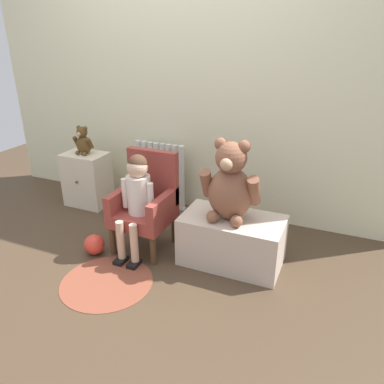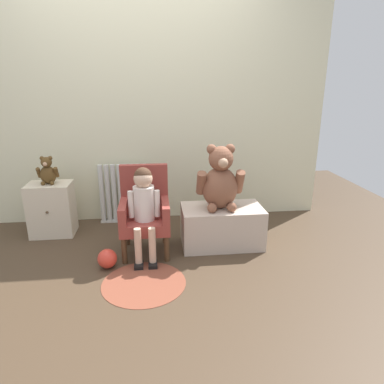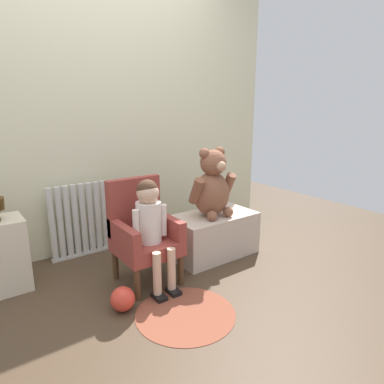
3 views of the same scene
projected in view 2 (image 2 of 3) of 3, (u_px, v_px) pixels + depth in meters
name	position (u px, v px, depth m)	size (l,w,h in m)	color
ground_plane	(139.00, 280.00, 2.52)	(6.00, 6.00, 0.00)	#463424
back_wall	(138.00, 103.00, 3.36)	(3.80, 0.05, 2.40)	beige
radiator	(124.00, 194.00, 3.49)	(0.50, 0.05, 0.61)	silver
small_dresser	(52.00, 209.00, 3.22)	(0.39, 0.30, 0.50)	beige
child_armchair	(145.00, 211.00, 2.87)	(0.40, 0.41, 0.73)	brown
child_figure	(144.00, 200.00, 2.72)	(0.25, 0.35, 0.75)	silver
low_bench	(222.00, 226.00, 3.02)	(0.70, 0.39, 0.35)	beige
large_teddy_bear	(220.00, 181.00, 2.88)	(0.40, 0.28, 0.55)	brown
small_teddy_bear	(48.00, 172.00, 3.11)	(0.19, 0.13, 0.26)	#533A1B
floor_rug	(144.00, 283.00, 2.47)	(0.61, 0.61, 0.01)	brown
toy_ball	(107.00, 259.00, 2.67)	(0.15, 0.15, 0.15)	red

